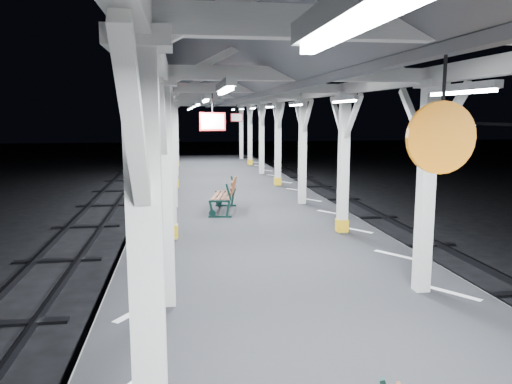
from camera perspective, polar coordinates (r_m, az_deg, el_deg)
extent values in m
plane|color=black|center=(10.11, 2.17, -13.24)|extent=(120.00, 120.00, 0.00)
cube|color=black|center=(9.93, 2.19, -10.57)|extent=(6.00, 50.00, 1.00)
cube|color=silver|center=(9.64, -12.41, -8.23)|extent=(1.00, 48.00, 0.01)
cube|color=silver|center=(10.49, 15.56, -6.93)|extent=(1.00, 48.00, 0.01)
cube|color=#2D2D33|center=(10.28, -23.73, -13.15)|extent=(0.08, 60.00, 0.16)
cube|color=black|center=(10.45, -26.70, -13.27)|extent=(2.20, 0.22, 0.06)
cube|color=#2D2D33|center=(11.71, 24.50, -10.50)|extent=(0.08, 60.00, 0.16)
cube|color=black|center=(12.02, 26.72, -10.40)|extent=(2.20, 0.22, 0.06)
cube|color=silver|center=(3.42, -12.27, -12.00)|extent=(0.22, 0.22, 3.20)
cube|color=silver|center=(3.23, -13.28, 16.68)|extent=(0.40, 0.40, 0.12)
cube|color=silver|center=(3.75, -12.32, 7.79)|extent=(0.10, 0.99, 0.99)
cube|color=silver|center=(2.66, -13.83, 7.35)|extent=(0.10, 0.99, 0.99)
cube|color=silver|center=(7.30, -10.32, -0.78)|extent=(0.22, 0.22, 3.20)
cube|color=silver|center=(7.21, -10.69, 12.34)|extent=(0.40, 0.40, 0.12)
cube|color=silver|center=(7.75, -10.44, 8.32)|extent=(0.10, 0.99, 0.99)
cube|color=silver|center=(6.65, -10.73, 8.24)|extent=(0.10, 0.99, 0.99)
cube|color=silver|center=(11.26, -9.74, 2.62)|extent=(0.22, 0.22, 3.20)
cube|color=silver|center=(11.21, -9.97, 11.08)|extent=(0.40, 0.40, 0.12)
cube|color=yellow|center=(11.50, -9.55, -4.43)|extent=(0.26, 0.26, 0.30)
cube|color=silver|center=(11.75, -9.84, 8.49)|extent=(0.10, 0.99, 0.99)
cube|color=silver|center=(10.65, -9.96, 8.46)|extent=(0.10, 0.99, 0.99)
cube|color=silver|center=(15.24, -9.46, 4.24)|extent=(0.22, 0.22, 3.20)
cube|color=silver|center=(15.20, -9.62, 10.49)|extent=(0.40, 0.40, 0.12)
cube|color=silver|center=(15.75, -9.54, 8.57)|extent=(0.10, 0.99, 0.99)
cube|color=silver|center=(14.65, -9.61, 8.56)|extent=(0.10, 0.99, 0.99)
cube|color=silver|center=(19.23, -9.30, 5.19)|extent=(0.22, 0.22, 3.20)
cube|color=silver|center=(19.20, -9.42, 10.14)|extent=(0.40, 0.40, 0.12)
cube|color=yellow|center=(19.37, -9.19, 1.00)|extent=(0.26, 0.26, 0.30)
cube|color=silver|center=(19.75, -9.37, 8.62)|extent=(0.10, 0.99, 0.99)
cube|color=silver|center=(18.65, -9.41, 8.61)|extent=(0.10, 0.99, 0.99)
cube|color=silver|center=(23.23, -9.19, 5.81)|extent=(0.22, 0.22, 3.20)
cube|color=silver|center=(23.20, -9.29, 9.91)|extent=(0.40, 0.40, 0.12)
cube|color=silver|center=(23.75, -9.25, 8.66)|extent=(0.10, 0.99, 0.99)
cube|color=silver|center=(22.65, -9.28, 8.65)|extent=(0.10, 0.99, 0.99)
cube|color=silver|center=(27.22, -9.12, 6.26)|extent=(0.22, 0.22, 3.20)
cube|color=silver|center=(27.20, -9.20, 9.75)|extent=(0.40, 0.40, 0.12)
cube|color=yellow|center=(27.32, -9.04, 3.28)|extent=(0.26, 0.26, 0.30)
cube|color=silver|center=(27.74, -9.17, 8.68)|extent=(0.10, 0.99, 0.99)
cube|color=silver|center=(26.64, -9.19, 8.67)|extent=(0.10, 0.99, 0.99)
cube|color=silver|center=(31.22, -9.06, 6.58)|extent=(0.22, 0.22, 3.20)
cube|color=silver|center=(31.20, -9.13, 9.63)|extent=(0.40, 0.40, 0.12)
cube|color=silver|center=(31.74, -9.10, 8.70)|extent=(0.10, 0.99, 0.99)
cube|color=silver|center=(30.64, -9.12, 8.69)|extent=(0.10, 0.99, 0.99)
cube|color=silver|center=(8.21, 18.82, -0.05)|extent=(0.22, 0.22, 3.20)
cube|color=silver|center=(8.13, 19.42, 11.59)|extent=(0.40, 0.40, 0.12)
cube|color=silver|center=(8.61, 17.52, 8.11)|extent=(0.10, 0.99, 0.99)
cube|color=silver|center=(7.64, 21.16, 7.87)|extent=(0.10, 0.99, 0.99)
cube|color=silver|center=(11.87, 9.97, 2.93)|extent=(0.22, 0.22, 3.20)
cube|color=silver|center=(11.82, 10.19, 10.96)|extent=(0.40, 0.40, 0.12)
cube|color=yellow|center=(12.10, 9.79, -3.77)|extent=(0.26, 0.26, 0.30)
cube|color=silver|center=(12.33, 9.30, 8.52)|extent=(0.10, 0.99, 0.99)
cube|color=silver|center=(11.29, 11.02, 8.45)|extent=(0.10, 0.99, 0.99)
cube|color=silver|center=(15.70, 5.34, 4.45)|extent=(0.22, 0.22, 3.20)
cube|color=silver|center=(15.66, 5.43, 10.52)|extent=(0.40, 0.40, 0.12)
cube|color=silver|center=(16.19, 4.93, 8.67)|extent=(0.10, 0.99, 0.99)
cube|color=silver|center=(15.12, 5.91, 8.64)|extent=(0.10, 0.99, 0.99)
cube|color=silver|center=(19.60, 2.53, 5.37)|extent=(0.22, 0.22, 3.20)
cube|color=silver|center=(19.56, 2.56, 10.22)|extent=(0.40, 0.40, 0.12)
cube|color=yellow|center=(19.74, 2.50, 1.25)|extent=(0.26, 0.26, 0.30)
cube|color=silver|center=(20.10, 2.25, 8.74)|extent=(0.10, 0.99, 0.99)
cube|color=silver|center=(19.02, 2.87, 8.72)|extent=(0.10, 0.99, 0.99)
cube|color=silver|center=(23.53, 0.65, 5.97)|extent=(0.22, 0.22, 3.20)
cube|color=silver|center=(23.50, 0.65, 10.01)|extent=(0.40, 0.40, 0.12)
cube|color=silver|center=(24.04, 0.44, 8.77)|extent=(0.10, 0.99, 0.99)
cube|color=silver|center=(22.95, 0.87, 8.76)|extent=(0.10, 0.99, 0.99)
cube|color=silver|center=(27.48, -0.70, 6.39)|extent=(0.22, 0.22, 3.20)
cube|color=silver|center=(27.46, -0.70, 9.85)|extent=(0.40, 0.40, 0.12)
cube|color=yellow|center=(27.58, -0.69, 3.44)|extent=(0.26, 0.26, 0.30)
cube|color=silver|center=(28.00, -0.86, 8.79)|extent=(0.10, 0.99, 0.99)
cube|color=silver|center=(26.91, -0.54, 8.79)|extent=(0.10, 0.99, 0.99)
cube|color=silver|center=(31.44, -1.70, 6.71)|extent=(0.22, 0.22, 3.20)
cube|color=silver|center=(31.42, -1.72, 9.73)|extent=(0.40, 0.40, 0.12)
cube|color=silver|center=(31.97, -1.83, 8.80)|extent=(0.10, 0.99, 0.99)
cube|color=silver|center=(30.87, -1.59, 8.80)|extent=(0.10, 0.99, 0.99)
cube|color=silver|center=(9.21, -10.27, 12.32)|extent=(0.18, 48.00, 0.24)
cube|color=silver|center=(9.95, 13.97, 11.94)|extent=(0.18, 48.00, 0.24)
cube|color=silver|center=(3.69, 21.04, 17.22)|extent=(4.20, 0.14, 0.20)
cube|color=silver|center=(7.43, 5.32, 13.28)|extent=(4.20, 0.14, 0.20)
cube|color=silver|center=(11.35, 0.38, 11.79)|extent=(4.20, 0.14, 0.20)
cube|color=silver|center=(15.31, -1.99, 11.04)|extent=(4.20, 0.14, 0.20)
cube|color=silver|center=(19.28, -3.38, 10.59)|extent=(4.20, 0.14, 0.20)
cube|color=silver|center=(23.27, -4.29, 10.29)|extent=(4.20, 0.14, 0.20)
cube|color=silver|center=(27.26, -4.94, 10.08)|extent=(4.20, 0.14, 0.20)
cube|color=silver|center=(31.25, -5.42, 9.92)|extent=(4.20, 0.14, 0.20)
cube|color=silver|center=(9.48, 2.37, 17.95)|extent=(0.16, 48.00, 0.20)
cube|color=#4D4F55|center=(9.27, -5.87, 15.74)|extent=(2.80, 49.00, 1.45)
cube|color=#4D4F55|center=(9.75, 10.15, 15.31)|extent=(2.80, 49.00, 1.45)
cube|color=white|center=(1.30, 13.10, 19.29)|extent=(0.05, 1.25, 0.05)
cube|color=silver|center=(5.22, -3.56, 12.08)|extent=(0.10, 1.35, 0.08)
cube|color=white|center=(5.22, -3.56, 11.53)|extent=(0.05, 1.25, 0.05)
cube|color=silver|center=(9.21, -5.79, 10.67)|extent=(0.10, 1.35, 0.08)
cube|color=white|center=(9.21, -5.79, 10.36)|extent=(0.05, 1.25, 0.05)
cube|color=silver|center=(13.21, -6.67, 10.11)|extent=(0.10, 1.35, 0.08)
cube|color=white|center=(13.20, -6.66, 9.90)|extent=(0.05, 1.25, 0.05)
cube|color=silver|center=(17.20, -7.13, 9.81)|extent=(0.10, 1.35, 0.08)
cube|color=white|center=(17.20, -7.13, 9.65)|extent=(0.05, 1.25, 0.05)
cube|color=silver|center=(21.20, -7.42, 9.62)|extent=(0.10, 1.35, 0.08)
cube|color=white|center=(21.20, -7.42, 9.49)|extent=(0.05, 1.25, 0.05)
cube|color=silver|center=(25.20, -7.62, 9.50)|extent=(0.10, 1.35, 0.08)
cube|color=white|center=(25.20, -7.62, 9.38)|extent=(0.05, 1.25, 0.05)
cube|color=silver|center=(29.20, -7.77, 9.40)|extent=(0.10, 1.35, 0.08)
cube|color=white|center=(29.20, -7.76, 9.31)|extent=(0.05, 1.25, 0.05)
cube|color=silver|center=(6.04, 22.36, 11.01)|extent=(0.10, 1.35, 0.08)
cube|color=white|center=(6.03, 22.33, 10.54)|extent=(0.05, 1.25, 0.05)
cube|color=silver|center=(9.69, 10.02, 10.49)|extent=(0.10, 1.35, 0.08)
cube|color=white|center=(9.69, 10.01, 10.20)|extent=(0.05, 1.25, 0.05)
cube|color=silver|center=(13.55, 4.57, 10.11)|extent=(0.10, 1.35, 0.08)
cube|color=white|center=(13.55, 4.56, 9.90)|extent=(0.05, 1.25, 0.05)
cube|color=silver|center=(17.47, 1.55, 9.86)|extent=(0.10, 1.35, 0.08)
cube|color=white|center=(17.47, 1.55, 9.70)|extent=(0.05, 1.25, 0.05)
cube|color=silver|center=(21.42, -0.35, 9.69)|extent=(0.10, 1.35, 0.08)
cube|color=white|center=(21.42, -0.35, 9.56)|extent=(0.05, 1.25, 0.05)
cube|color=silver|center=(25.38, -1.66, 9.57)|extent=(0.10, 1.35, 0.08)
cube|color=white|center=(25.38, -1.66, 9.45)|extent=(0.05, 1.25, 0.05)
cube|color=silver|center=(29.36, -2.62, 9.47)|extent=(0.10, 1.35, 0.08)
cube|color=white|center=(29.35, -2.62, 9.37)|extent=(0.05, 1.25, 0.05)
cylinder|color=black|center=(3.66, 20.75, 12.11)|extent=(0.02, 0.02, 0.30)
cylinder|color=orange|center=(3.65, 20.40, 5.84)|extent=(0.50, 0.04, 0.50)
cylinder|color=black|center=(9.72, -5.02, 10.12)|extent=(0.02, 0.02, 0.36)
cube|color=red|center=(9.72, -4.99, 8.02)|extent=(0.50, 0.03, 0.35)
cube|color=white|center=(9.72, -4.99, 8.02)|extent=(0.44, 0.04, 0.29)
cylinder|color=black|center=(21.16, -2.24, 9.48)|extent=(0.02, 0.02, 0.36)
cube|color=red|center=(21.16, -2.23, 8.52)|extent=(0.50, 0.03, 0.35)
cube|color=white|center=(21.16, -2.23, 8.52)|extent=(0.44, 0.05, 0.29)
cube|color=black|center=(35.02, 18.27, 4.93)|extent=(0.20, 0.20, 3.30)
sphere|color=silver|center=(29.72, 23.65, 7.04)|extent=(0.20, 0.20, 0.20)
sphere|color=silver|center=(34.95, 18.40, 7.50)|extent=(0.20, 0.20, 0.20)
cube|color=#11302A|center=(13.68, -4.11, -2.82)|extent=(0.64, 0.18, 0.06)
cube|color=#11302A|center=(13.67, -5.10, -1.94)|extent=(0.17, 0.08, 0.49)
cube|color=#11302A|center=(13.62, -3.22, -1.95)|extent=(0.16, 0.08, 0.49)
cube|color=#11302A|center=(13.54, -3.15, 0.00)|extent=(0.18, 0.08, 0.47)
cube|color=#11302A|center=(15.35, -3.46, -1.53)|extent=(0.64, 0.18, 0.06)
cube|color=#11302A|center=(15.34, -4.35, -0.74)|extent=(0.17, 0.08, 0.49)
cube|color=#11302A|center=(15.29, -2.68, -0.75)|extent=(0.16, 0.08, 0.49)
cube|color=#11302A|center=(15.22, -2.61, 0.99)|extent=(0.18, 0.08, 0.47)
cube|color=brown|center=(14.46, -4.63, -0.39)|extent=(0.38, 1.61, 0.04)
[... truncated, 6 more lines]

